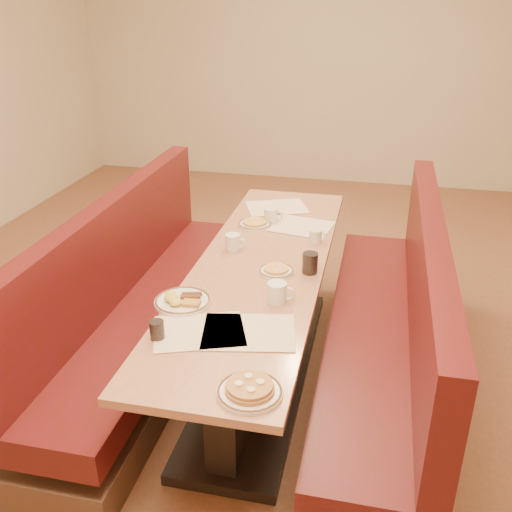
% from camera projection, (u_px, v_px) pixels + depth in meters
% --- Properties ---
extents(ground, '(8.00, 8.00, 0.00)m').
position_uv_depth(ground, '(260.00, 375.00, 3.47)').
color(ground, '#9E6647').
rests_on(ground, ground).
extents(room_envelope, '(6.04, 8.04, 2.82)m').
position_uv_depth(room_envelope, '(261.00, 36.00, 2.65)').
color(room_envelope, beige).
rests_on(room_envelope, ground).
extents(diner_table, '(0.70, 2.50, 0.75)m').
position_uv_depth(diner_table, '(260.00, 322.00, 3.31)').
color(diner_table, black).
rests_on(diner_table, ground).
extents(booth_left, '(0.55, 2.50, 1.05)m').
position_uv_depth(booth_left, '(142.00, 310.00, 3.46)').
color(booth_left, '#4C3326').
rests_on(booth_left, ground).
extents(booth_right, '(0.55, 2.50, 1.05)m').
position_uv_depth(booth_right, '(389.00, 339.00, 3.17)').
color(booth_right, '#4C3326').
rests_on(booth_right, ground).
extents(placemat_near_left, '(0.48, 0.42, 0.00)m').
position_uv_depth(placemat_near_left, '(199.00, 331.00, 2.52)').
color(placemat_near_left, beige).
rests_on(placemat_near_left, diner_table).
extents(placemat_near_right, '(0.46, 0.38, 0.00)m').
position_uv_depth(placemat_near_right, '(249.00, 332.00, 2.52)').
color(placemat_near_right, beige).
rests_on(placemat_near_right, diner_table).
extents(placemat_far_left, '(0.49, 0.43, 0.00)m').
position_uv_depth(placemat_far_left, '(277.00, 207.00, 3.95)').
color(placemat_far_left, beige).
rests_on(placemat_far_left, diner_table).
extents(placemat_far_right, '(0.46, 0.38, 0.00)m').
position_uv_depth(placemat_far_right, '(298.00, 226.00, 3.65)').
color(placemat_far_right, beige).
rests_on(placemat_far_right, diner_table).
extents(pancake_plate, '(0.25, 0.25, 0.06)m').
position_uv_depth(pancake_plate, '(250.00, 390.00, 2.13)').
color(pancake_plate, silver).
rests_on(pancake_plate, diner_table).
extents(eggs_plate, '(0.27, 0.27, 0.06)m').
position_uv_depth(eggs_plate, '(182.00, 301.00, 2.75)').
color(eggs_plate, silver).
rests_on(eggs_plate, diner_table).
extents(extra_plate_mid, '(0.19, 0.19, 0.04)m').
position_uv_depth(extra_plate_mid, '(276.00, 270.00, 3.05)').
color(extra_plate_mid, silver).
rests_on(extra_plate_mid, diner_table).
extents(extra_plate_far, '(0.22, 0.22, 0.04)m').
position_uv_depth(extra_plate_far, '(255.00, 224.00, 3.65)').
color(extra_plate_far, silver).
rests_on(extra_plate_far, diner_table).
extents(coffee_mug_a, '(0.14, 0.10, 0.10)m').
position_uv_depth(coffee_mug_a, '(278.00, 292.00, 2.74)').
color(coffee_mug_a, silver).
rests_on(coffee_mug_a, diner_table).
extents(coffee_mug_b, '(0.12, 0.09, 0.09)m').
position_uv_depth(coffee_mug_b, '(233.00, 242.00, 3.30)').
color(coffee_mug_b, silver).
rests_on(coffee_mug_b, diner_table).
extents(coffee_mug_c, '(0.11, 0.08, 0.08)m').
position_uv_depth(coffee_mug_c, '(316.00, 236.00, 3.40)').
color(coffee_mug_c, silver).
rests_on(coffee_mug_c, diner_table).
extents(coffee_mug_d, '(0.13, 0.09, 0.10)m').
position_uv_depth(coffee_mug_d, '(271.00, 215.00, 3.69)').
color(coffee_mug_d, silver).
rests_on(coffee_mug_d, diner_table).
extents(soda_tumbler_near, '(0.06, 0.06, 0.09)m').
position_uv_depth(soda_tumbler_near, '(157.00, 330.00, 2.46)').
color(soda_tumbler_near, black).
rests_on(soda_tumbler_near, diner_table).
extents(soda_tumbler_mid, '(0.08, 0.08, 0.11)m').
position_uv_depth(soda_tumbler_mid, '(310.00, 263.00, 3.03)').
color(soda_tumbler_mid, black).
rests_on(soda_tumbler_mid, diner_table).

